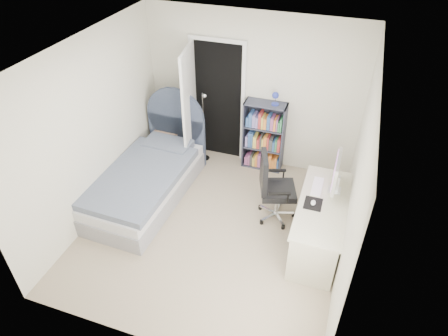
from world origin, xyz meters
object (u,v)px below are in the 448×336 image
(desk, at_px, (320,222))
(bookcase, at_px, (264,138))
(nightstand, at_px, (170,133))
(office_chair, at_px, (272,185))
(bed, at_px, (149,178))
(floor_lamp, at_px, (204,134))

(desk, bearing_deg, bookcase, 127.10)
(nightstand, xyz_separation_m, office_chair, (2.03, -1.03, 0.18))
(nightstand, relative_size, bookcase, 0.44)
(bed, relative_size, nightstand, 3.59)
(nightstand, bearing_deg, bed, -81.61)
(nightstand, xyz_separation_m, bookcase, (1.62, 0.14, 0.14))
(bed, xyz_separation_m, floor_lamp, (0.47, 1.13, 0.21))
(bed, distance_m, office_chair, 1.88)
(desk, bearing_deg, nightstand, 153.86)
(bookcase, xyz_separation_m, desk, (1.12, -1.49, -0.15))
(bed, xyz_separation_m, bookcase, (1.45, 1.27, 0.24))
(desk, bearing_deg, office_chair, 156.41)
(bed, distance_m, nightstand, 1.15)
(office_chair, bearing_deg, bed, -177.01)
(floor_lamp, xyz_separation_m, bookcase, (0.98, 0.14, 0.03))
(bookcase, relative_size, office_chair, 1.31)
(bed, bearing_deg, nightstand, 98.39)
(desk, bearing_deg, floor_lamp, 147.42)
(bed, height_order, bookcase, bookcase)
(floor_lamp, bearing_deg, office_chair, -36.59)
(floor_lamp, height_order, office_chair, floor_lamp)
(bookcase, xyz_separation_m, office_chair, (0.41, -1.18, 0.04))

